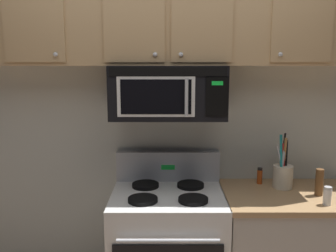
# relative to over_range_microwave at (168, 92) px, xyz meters

# --- Properties ---
(back_wall) EXTENTS (5.20, 0.10, 2.70)m
(back_wall) POSITION_rel_over_range_microwave_xyz_m (0.00, 0.25, -0.23)
(back_wall) COLOR silver
(back_wall) RESTS_ON ground_plane
(over_range_microwave) EXTENTS (0.76, 0.43, 0.35)m
(over_range_microwave) POSITION_rel_over_range_microwave_xyz_m (0.00, 0.00, 0.00)
(over_range_microwave) COLOR black
(upper_cabinets) EXTENTS (2.50, 0.36, 0.55)m
(upper_cabinets) POSITION_rel_over_range_microwave_xyz_m (0.00, 0.03, 0.45)
(upper_cabinets) COLOR tan
(utensil_crock_cream) EXTENTS (0.14, 0.14, 0.39)m
(utensil_crock_cream) POSITION_rel_over_range_microwave_xyz_m (0.80, 0.00, -0.57)
(utensil_crock_cream) COLOR beige
(utensil_crock_cream) RESTS_ON counter_segment
(salt_shaker) EXTENTS (0.05, 0.05, 0.12)m
(salt_shaker) POSITION_rel_over_range_microwave_xyz_m (0.99, -0.32, -0.62)
(salt_shaker) COLOR white
(salt_shaker) RESTS_ON counter_segment
(pepper_mill) EXTENTS (0.05, 0.05, 0.18)m
(pepper_mill) POSITION_rel_over_range_microwave_xyz_m (1.00, -0.15, -0.59)
(pepper_mill) COLOR brown
(pepper_mill) RESTS_ON counter_segment
(spice_jar) EXTENTS (0.04, 0.04, 0.12)m
(spice_jar) POSITION_rel_over_range_microwave_xyz_m (0.67, 0.09, -0.62)
(spice_jar) COLOR #C64C19
(spice_jar) RESTS_ON counter_segment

